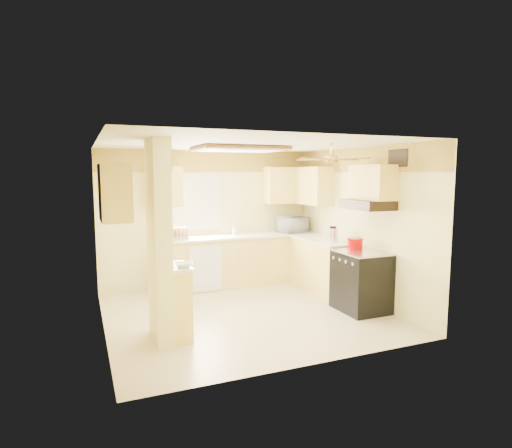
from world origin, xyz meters
name	(u,v)px	position (x,y,z in m)	size (l,w,h in m)	color
floor	(246,313)	(0.00, 0.00, 0.00)	(4.00, 4.00, 0.00)	beige
ceiling	(245,144)	(0.00, 0.00, 2.50)	(4.00, 4.00, 0.00)	white
wall_back	(209,218)	(0.00, 1.90, 1.25)	(4.00, 4.00, 0.00)	#F3E494
wall_front	(310,253)	(0.00, -1.90, 1.25)	(4.00, 4.00, 0.00)	#F3E494
wall_left	(101,239)	(-2.00, 0.00, 1.25)	(3.80, 3.80, 0.00)	#F3E494
wall_right	(359,224)	(2.00, 0.00, 1.25)	(3.80, 3.80, 0.00)	#F3E494
wallpaper_border	(208,161)	(0.00, 1.88, 2.30)	(4.00, 0.02, 0.40)	#FFDD4B
partition_column	(159,242)	(-1.35, -0.55, 1.25)	(0.20, 0.70, 2.50)	#F3E494
partition_ledge	(178,303)	(-1.13, -0.55, 0.45)	(0.25, 0.55, 0.90)	#FFE06B
ledge_top	(177,267)	(-1.13, -0.55, 0.92)	(0.28, 0.58, 0.04)	white
lower_cabinets_back	(240,261)	(0.50, 1.60, 0.45)	(3.00, 0.60, 0.90)	#FFE06B
lower_cabinets_right	(323,266)	(1.70, 0.60, 0.45)	(0.60, 1.40, 0.90)	#FFE06B
countertop_back	(240,236)	(0.50, 1.59, 0.92)	(3.04, 0.64, 0.04)	white
countertop_right	(323,240)	(1.69, 0.60, 0.92)	(0.64, 1.44, 0.04)	white
dishwasher_panel	(206,269)	(-0.25, 1.29, 0.43)	(0.58, 0.02, 0.80)	white
window	(196,202)	(-0.25, 1.89, 1.55)	(0.92, 0.02, 1.02)	white
upper_cab_back_left	(164,187)	(-0.85, 1.72, 1.85)	(0.60, 0.35, 0.70)	#FFE06B
upper_cab_back_right	(287,185)	(1.55, 1.72, 1.85)	(0.90, 0.35, 0.70)	#FFE06B
upper_cab_right	(312,186)	(1.82, 1.25, 1.85)	(0.35, 1.00, 0.70)	#FFE06B
upper_cab_left_wall	(115,193)	(-1.82, -0.25, 1.85)	(0.35, 0.75, 0.70)	#FFE06B
upper_cab_over_stove	(373,182)	(1.82, -0.55, 1.95)	(0.35, 0.76, 0.52)	#FFE06B
stove	(361,281)	(1.67, -0.55, 0.46)	(0.68, 0.77, 0.92)	black
range_hood	(367,205)	(1.74, -0.55, 1.62)	(0.50, 0.76, 0.14)	black
poster_menu	(167,193)	(-1.24, -0.55, 1.85)	(0.02, 0.42, 0.57)	black
poster_nashville	(168,245)	(-1.24, -0.55, 1.20)	(0.02, 0.42, 0.57)	black
ceiling_light_panel	(240,149)	(0.10, 0.50, 2.46)	(1.35, 0.95, 0.06)	brown
ceiling_fan	(331,159)	(1.00, -0.70, 2.29)	(1.15, 1.15, 0.26)	gold
vent_grate	(398,158)	(1.98, -0.90, 2.30)	(0.02, 0.40, 0.25)	black
microwave	(292,225)	(1.60, 1.58, 1.09)	(0.53, 0.36, 0.30)	white
bowl	(184,265)	(-1.08, -0.68, 0.97)	(0.23, 0.23, 0.06)	white
dutch_oven	(355,243)	(1.71, -0.32, 1.00)	(0.25, 0.25, 0.17)	#A90000
kettle	(333,234)	(1.69, 0.29, 1.06)	(0.17, 0.17, 0.26)	silver
dish_rack	(177,235)	(-0.68, 1.56, 1.01)	(0.36, 0.27, 0.20)	tan
utensil_crock	(235,231)	(0.43, 1.65, 1.01)	(0.10, 0.10, 0.21)	white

